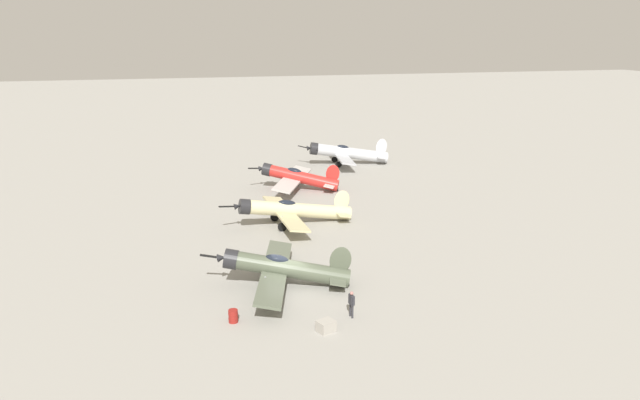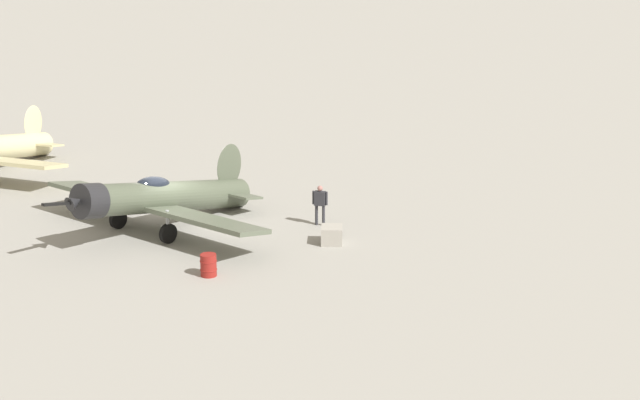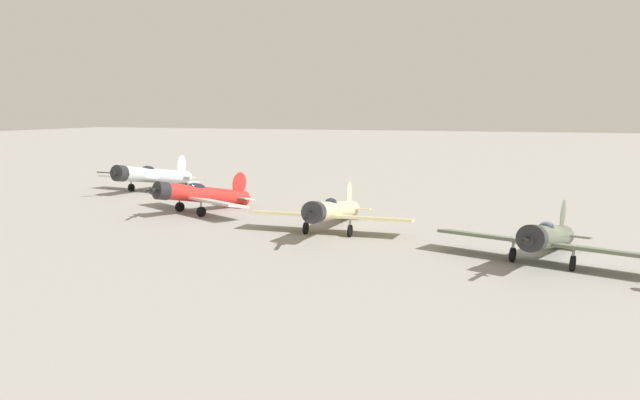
# 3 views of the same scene
# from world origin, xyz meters

# --- Properties ---
(ground_plane) EXTENTS (400.00, 400.00, 0.00)m
(ground_plane) POSITION_xyz_m (0.00, 0.00, 0.00)
(ground_plane) COLOR gray
(airplane_foreground) EXTENTS (10.28, 11.72, 3.09)m
(airplane_foreground) POSITION_xyz_m (0.47, -0.13, 1.37)
(airplane_foreground) COLOR #4C5442
(airplane_foreground) RESTS_ON ground_plane
(ground_crew_mechanic) EXTENTS (0.30, 0.67, 1.72)m
(ground_crew_mechanic) POSITION_xyz_m (-2.72, 5.64, 1.04)
(ground_crew_mechanic) COLOR #2D2D33
(ground_crew_mechanic) RESTS_ON ground_plane
(equipment_crate) EXTENTS (1.22, 1.14, 0.69)m
(equipment_crate) POSITION_xyz_m (-0.69, 7.03, 0.34)
(equipment_crate) COLOR #9E998E
(equipment_crate) RESTS_ON ground_plane
(fuel_drum) EXTENTS (0.62, 0.62, 0.81)m
(fuel_drum) POSITION_xyz_m (4.49, 4.41, 0.41)
(fuel_drum) COLOR maroon
(fuel_drum) RESTS_ON ground_plane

